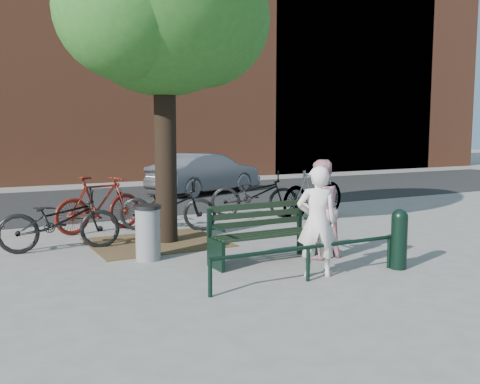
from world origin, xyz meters
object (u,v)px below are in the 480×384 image
park_bench (261,232)px  person_left (317,222)px  person_right (319,209)px  litter_bin (148,232)px  parked_car (205,173)px  bollard (399,237)px  bicycle_c (168,205)px

park_bench → person_left: (0.25, -1.13, 0.32)m
park_bench → person_right: person_right is taller
person_right → litter_bin: size_ratio=1.80×
person_right → litter_bin: bearing=-27.1°
person_right → parked_car: 9.24m
park_bench → litter_bin: bearing=148.6°
person_left → litter_bin: size_ratio=1.77×
park_bench → parked_car: (3.03, 8.75, 0.19)m
bollard → person_left: bearing=169.5°
park_bench → litter_bin: (-1.56, 0.95, -0.02)m
person_right → parked_car: bearing=-104.5°
bollard → litter_bin: 3.93m
person_right → bollard: 1.34m
litter_bin → bicycle_c: (1.19, 2.24, 0.08)m
park_bench → person_right: (0.95, -0.25, 0.33)m
park_bench → bicycle_c: size_ratio=0.86×
person_left → person_right: size_ratio=0.98×
bicycle_c → parked_car: size_ratio=0.50×
person_right → litter_bin: person_right is taller
person_left → bollard: person_left is taller
bicycle_c → parked_car: bearing=-0.8°
litter_bin → parked_car: 9.05m
person_right → bicycle_c: 3.70m
park_bench → bollard: park_bench is taller
litter_bin → bollard: bearing=-36.4°
park_bench → parked_car: bearing=70.9°
bicycle_c → person_left: bearing=-141.0°
person_right → litter_bin: (-2.51, 1.20, -0.35)m
bicycle_c → parked_car: parked_car is taller
person_right → parked_car: size_ratio=0.40×
person_left → parked_car: person_left is taller
bollard → parked_car: 10.23m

